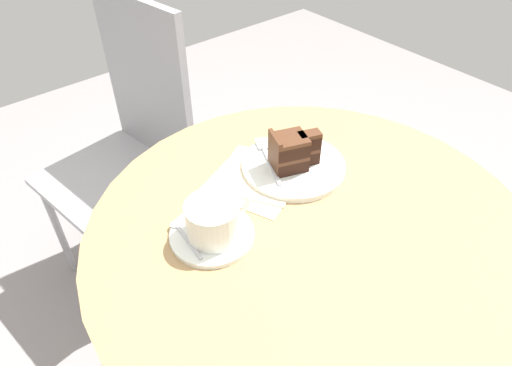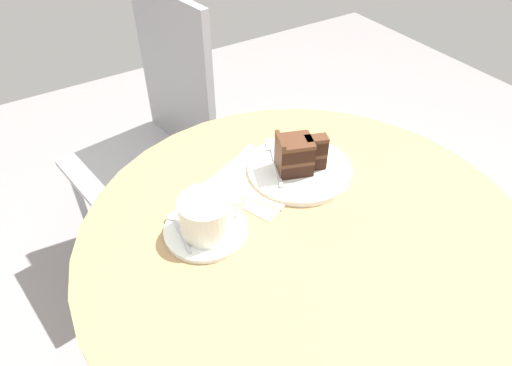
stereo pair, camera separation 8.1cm
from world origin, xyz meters
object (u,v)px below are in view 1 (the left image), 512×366
at_px(cake_slice, 292,151).
at_px(napkin, 257,178).
at_px(coffee_cup, 214,219).
at_px(teaspoon, 183,234).
at_px(fork, 267,155).
at_px(cake_plate, 293,166).
at_px(cafe_chair, 132,136).
at_px(saucer, 212,234).

distance_m(cake_slice, napkin, 0.08).
xyz_separation_m(coffee_cup, cake_slice, (0.22, 0.05, 0.00)).
height_order(teaspoon, fork, fork).
xyz_separation_m(coffee_cup, cake_plate, (0.23, 0.05, -0.04)).
distance_m(cake_slice, cafe_chair, 0.68).
bearing_deg(saucer, cafe_chair, 76.33).
bearing_deg(saucer, cake_slice, 11.00).
height_order(saucer, teaspoon, teaspoon).
height_order(cake_plate, cake_slice, cake_slice).
height_order(saucer, cake_plate, cake_plate).
height_order(napkin, cafe_chair, cafe_chair).
relative_size(cake_plate, napkin, 0.92).
relative_size(fork, napkin, 0.65).
bearing_deg(teaspoon, cake_slice, -79.94).
bearing_deg(cake_slice, saucer, -169.00).
distance_m(cake_plate, cafe_chair, 0.66).
bearing_deg(saucer, napkin, 23.72).
relative_size(coffee_cup, teaspoon, 1.20).
xyz_separation_m(fork, cafe_chair, (-0.04, 0.56, -0.24)).
xyz_separation_m(saucer, napkin, (0.15, 0.07, -0.00)).
bearing_deg(cake_slice, cake_plate, 13.66).
xyz_separation_m(cake_slice, fork, (-0.01, 0.06, -0.03)).
distance_m(teaspoon, cafe_chair, 0.71).
bearing_deg(cake_slice, fork, 104.88).
bearing_deg(coffee_cup, napkin, 25.65).
bearing_deg(napkin, saucer, -156.28).
xyz_separation_m(napkin, cafe_chair, (0.01, 0.59, -0.22)).
distance_m(teaspoon, napkin, 0.20).
bearing_deg(cake_plate, fork, 114.89).
relative_size(coffee_cup, napkin, 0.54).
bearing_deg(napkin, cake_slice, -20.40).
distance_m(saucer, cake_slice, 0.23).
relative_size(cake_slice, napkin, 0.46).
distance_m(teaspoon, fork, 0.26).
relative_size(teaspoon, cake_plate, 0.49).
height_order(coffee_cup, cake_slice, cake_slice).
relative_size(coffee_cup, cafe_chair, 0.13).
distance_m(saucer, napkin, 0.17).
relative_size(cake_slice, fork, 0.71).
bearing_deg(cake_slice, cafe_chair, 95.50).
bearing_deg(teaspoon, napkin, -71.59).
bearing_deg(teaspoon, fork, -67.23).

